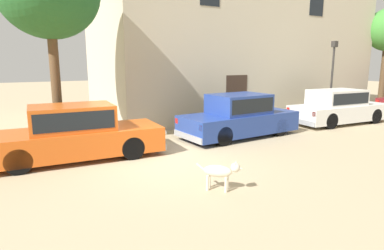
{
  "coord_description": "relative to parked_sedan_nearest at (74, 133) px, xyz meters",
  "views": [
    {
      "loc": [
        -3.46,
        -7.82,
        2.69
      ],
      "look_at": [
        0.92,
        0.2,
        0.9
      ],
      "focal_mm": 30.53,
      "sensor_mm": 36.0,
      "label": 1
    }
  ],
  "objects": [
    {
      "name": "parked_sedan_nearest",
      "position": [
        0.0,
        0.0,
        0.0
      ],
      "size": [
        4.9,
        1.91,
        1.52
      ],
      "rotation": [
        0.0,
        0.0,
        -0.04
      ],
      "color": "#D15619",
      "rests_on": "ground_plane"
    },
    {
      "name": "street_lamp",
      "position": [
        12.01,
        1.28,
        1.59
      ],
      "size": [
        0.22,
        0.22,
        3.61
      ],
      "color": "#2D2B28",
      "rests_on": "ground_plane"
    },
    {
      "name": "stray_dog_spotted",
      "position": [
        2.3,
        -3.86,
        -0.32
      ],
      "size": [
        0.77,
        0.76,
        0.67
      ],
      "rotation": [
        0.0,
        0.0,
        5.51
      ],
      "color": "beige",
      "rests_on": "ground_plane"
    },
    {
      "name": "parked_sedan_third",
      "position": [
        11.03,
        0.05,
        -0.0
      ],
      "size": [
        4.76,
        1.91,
        1.48
      ],
      "rotation": [
        0.0,
        0.0,
        -0.05
      ],
      "color": "silver",
      "rests_on": "ground_plane"
    },
    {
      "name": "parked_sedan_second",
      "position": [
        5.68,
        0.06,
        0.01
      ],
      "size": [
        4.63,
        2.04,
        1.54
      ],
      "rotation": [
        0.0,
        0.0,
        0.07
      ],
      "color": "navy",
      "rests_on": "ground_plane"
    },
    {
      "name": "apartment_block",
      "position": [
        9.24,
        5.58,
        3.24
      ],
      "size": [
        14.07,
        6.74,
        7.96
      ],
      "color": "#BCB299",
      "rests_on": "ground_plane"
    },
    {
      "name": "ground_plane",
      "position": [
        2.09,
        -1.47,
        -0.74
      ],
      "size": [
        80.0,
        80.0,
        0.0
      ],
      "primitive_type": "plane",
      "color": "tan"
    }
  ]
}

